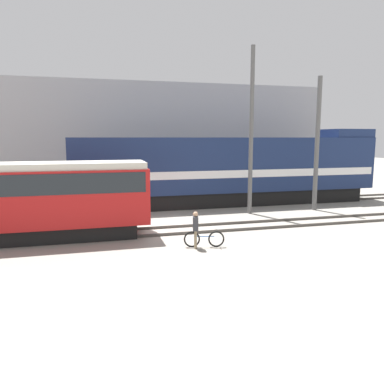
% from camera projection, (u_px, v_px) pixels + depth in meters
% --- Properties ---
extents(ground_plane, '(120.00, 120.00, 0.00)m').
position_uv_depth(ground_plane, '(167.00, 227.00, 19.46)').
color(ground_plane, gray).
extents(track_near, '(60.00, 1.50, 0.14)m').
position_uv_depth(track_near, '(171.00, 230.00, 18.54)').
color(track_near, '#47423D').
rests_on(track_near, ground).
extents(track_far, '(60.00, 1.51, 0.14)m').
position_uv_depth(track_far, '(152.00, 207.00, 24.78)').
color(track_far, '#47423D').
rests_on(track_far, ground).
extents(building_backdrop, '(32.40, 6.00, 9.09)m').
position_uv_depth(building_backdrop, '(135.00, 138.00, 32.95)').
color(building_backdrop, '#99999E').
rests_on(building_backdrop, ground).
extents(freight_locomotive, '(21.10, 3.04, 5.23)m').
position_uv_depth(freight_locomotive, '(231.00, 170.00, 25.83)').
color(freight_locomotive, black).
rests_on(freight_locomotive, ground).
extents(streetcar, '(9.94, 2.54, 3.52)m').
position_uv_depth(streetcar, '(36.00, 196.00, 16.72)').
color(streetcar, black).
rests_on(streetcar, ground).
extents(bicycle, '(1.71, 0.55, 0.76)m').
position_uv_depth(bicycle, '(204.00, 239.00, 15.89)').
color(bicycle, black).
rests_on(bicycle, ground).
extents(person, '(0.29, 0.40, 1.57)m').
position_uv_depth(person, '(196.00, 226.00, 15.64)').
color(person, '#8C7A5B').
rests_on(person, ground).
extents(utility_pole_left, '(0.25, 0.25, 9.94)m').
position_uv_depth(utility_pole_left, '(251.00, 132.00, 22.35)').
color(utility_pole_left, '#595959').
rests_on(utility_pole_left, ground).
extents(utility_pole_center, '(0.28, 0.28, 8.39)m').
position_uv_depth(utility_pole_center, '(317.00, 144.00, 23.59)').
color(utility_pole_center, '#595959').
rests_on(utility_pole_center, ground).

